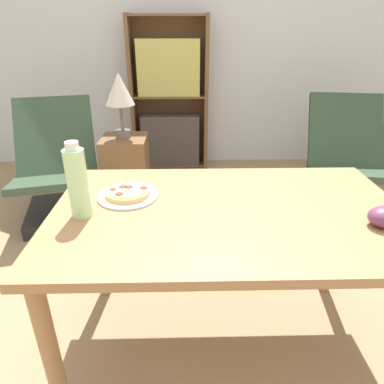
{
  "coord_description": "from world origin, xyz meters",
  "views": [
    {
      "loc": [
        -0.03,
        -1.07,
        1.36
      ],
      "look_at": [
        -0.0,
        0.13,
        0.79
      ],
      "focal_mm": 32.0,
      "sensor_mm": 36.0,
      "label": 1
    }
  ],
  "objects_px": {
    "drink_bottle": "(78,182)",
    "lounge_chair_far": "(344,175)",
    "side_table": "(127,175)",
    "lounge_chair_near": "(59,183)",
    "table_lamp": "(119,92)",
    "pizza_on_plate": "(128,194)",
    "bookshelf": "(170,102)",
    "potted_plant_floor": "(366,146)"
  },
  "relations": [
    {
      "from": "table_lamp",
      "to": "potted_plant_floor",
      "type": "height_order",
      "value": "table_lamp"
    },
    {
      "from": "pizza_on_plate",
      "to": "bookshelf",
      "type": "bearing_deg",
      "value": 87.69
    },
    {
      "from": "pizza_on_plate",
      "to": "lounge_chair_near",
      "type": "distance_m",
      "value": 1.43
    },
    {
      "from": "pizza_on_plate",
      "to": "potted_plant_floor",
      "type": "relative_size",
      "value": 0.44
    },
    {
      "from": "bookshelf",
      "to": "pizza_on_plate",
      "type": "bearing_deg",
      "value": -92.31
    },
    {
      "from": "pizza_on_plate",
      "to": "bookshelf",
      "type": "relative_size",
      "value": 0.17
    },
    {
      "from": "bookshelf",
      "to": "side_table",
      "type": "distance_m",
      "value": 1.12
    },
    {
      "from": "drink_bottle",
      "to": "bookshelf",
      "type": "xyz_separation_m",
      "value": [
        0.24,
        2.41,
        -0.18
      ]
    },
    {
      "from": "drink_bottle",
      "to": "side_table",
      "type": "bearing_deg",
      "value": 93.14
    },
    {
      "from": "pizza_on_plate",
      "to": "potted_plant_floor",
      "type": "distance_m",
      "value": 2.9
    },
    {
      "from": "side_table",
      "to": "potted_plant_floor",
      "type": "bearing_deg",
      "value": 17.77
    },
    {
      "from": "drink_bottle",
      "to": "side_table",
      "type": "distance_m",
      "value": 1.51
    },
    {
      "from": "lounge_chair_near",
      "to": "potted_plant_floor",
      "type": "relative_size",
      "value": 1.56
    },
    {
      "from": "lounge_chair_near",
      "to": "table_lamp",
      "type": "xyz_separation_m",
      "value": [
        0.5,
        0.1,
        0.66
      ]
    },
    {
      "from": "lounge_chair_far",
      "to": "table_lamp",
      "type": "distance_m",
      "value": 1.87
    },
    {
      "from": "lounge_chair_near",
      "to": "bookshelf",
      "type": "bearing_deg",
      "value": 40.11
    },
    {
      "from": "bookshelf",
      "to": "side_table",
      "type": "relative_size",
      "value": 2.43
    },
    {
      "from": "drink_bottle",
      "to": "lounge_chair_near",
      "type": "height_order",
      "value": "drink_bottle"
    },
    {
      "from": "pizza_on_plate",
      "to": "side_table",
      "type": "bearing_deg",
      "value": 100.19
    },
    {
      "from": "lounge_chair_near",
      "to": "table_lamp",
      "type": "relative_size",
      "value": 1.87
    },
    {
      "from": "side_table",
      "to": "potted_plant_floor",
      "type": "xyz_separation_m",
      "value": [
        2.29,
        0.74,
        -0.02
      ]
    },
    {
      "from": "potted_plant_floor",
      "to": "lounge_chair_near",
      "type": "bearing_deg",
      "value": -163.34
    },
    {
      "from": "lounge_chair_far",
      "to": "potted_plant_floor",
      "type": "bearing_deg",
      "value": 63.17
    },
    {
      "from": "drink_bottle",
      "to": "lounge_chair_far",
      "type": "bearing_deg",
      "value": 39.87
    },
    {
      "from": "bookshelf",
      "to": "potted_plant_floor",
      "type": "relative_size",
      "value": 2.63
    },
    {
      "from": "lounge_chair_near",
      "to": "lounge_chair_far",
      "type": "xyz_separation_m",
      "value": [
        2.25,
        0.1,
        0.0
      ]
    },
    {
      "from": "pizza_on_plate",
      "to": "bookshelf",
      "type": "distance_m",
      "value": 2.26
    },
    {
      "from": "bookshelf",
      "to": "potted_plant_floor",
      "type": "xyz_separation_m",
      "value": [
        1.98,
        -0.27,
        -0.39
      ]
    },
    {
      "from": "lounge_chair_near",
      "to": "lounge_chair_far",
      "type": "distance_m",
      "value": 2.26
    },
    {
      "from": "side_table",
      "to": "table_lamp",
      "type": "relative_size",
      "value": 1.3
    },
    {
      "from": "table_lamp",
      "to": "potted_plant_floor",
      "type": "xyz_separation_m",
      "value": [
        2.29,
        0.74,
        -0.66
      ]
    },
    {
      "from": "side_table",
      "to": "potted_plant_floor",
      "type": "height_order",
      "value": "side_table"
    },
    {
      "from": "drink_bottle",
      "to": "lounge_chair_far",
      "type": "distance_m",
      "value": 2.25
    },
    {
      "from": "table_lamp",
      "to": "potted_plant_floor",
      "type": "bearing_deg",
      "value": 17.77
    },
    {
      "from": "drink_bottle",
      "to": "lounge_chair_near",
      "type": "distance_m",
      "value": 1.53
    },
    {
      "from": "lounge_chair_far",
      "to": "side_table",
      "type": "relative_size",
      "value": 1.44
    },
    {
      "from": "drink_bottle",
      "to": "lounge_chair_near",
      "type": "bearing_deg",
      "value": 114.14
    },
    {
      "from": "pizza_on_plate",
      "to": "lounge_chair_far",
      "type": "relative_size",
      "value": 0.28
    },
    {
      "from": "bookshelf",
      "to": "side_table",
      "type": "xyz_separation_m",
      "value": [
        -0.32,
        -1.01,
        -0.37
      ]
    },
    {
      "from": "side_table",
      "to": "table_lamp",
      "type": "height_order",
      "value": "table_lamp"
    },
    {
      "from": "drink_bottle",
      "to": "bookshelf",
      "type": "bearing_deg",
      "value": 84.33
    },
    {
      "from": "drink_bottle",
      "to": "side_table",
      "type": "xyz_separation_m",
      "value": [
        -0.08,
        1.4,
        -0.56
      ]
    }
  ]
}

